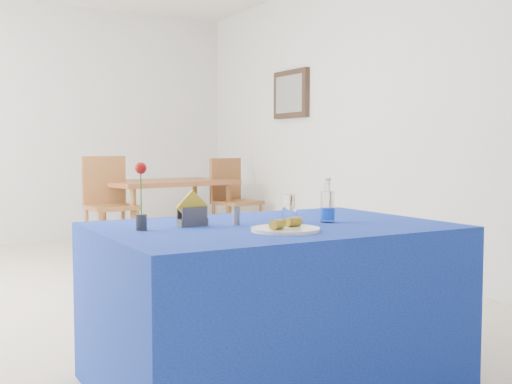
# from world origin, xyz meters

# --- Properties ---
(floor) EXTENTS (7.00, 7.00, 0.00)m
(floor) POSITION_xyz_m (0.00, 0.00, 0.00)
(floor) COLOR beige
(floor) RESTS_ON ground
(room_shell) EXTENTS (7.00, 7.00, 7.00)m
(room_shell) POSITION_xyz_m (0.00, 0.00, 1.75)
(room_shell) COLOR silver
(room_shell) RESTS_ON ground
(picture_frame) EXTENTS (0.06, 0.64, 0.52)m
(picture_frame) POSITION_xyz_m (2.47, 1.60, 1.70)
(picture_frame) COLOR black
(picture_frame) RESTS_ON room_shell
(picture_art) EXTENTS (0.02, 0.52, 0.40)m
(picture_art) POSITION_xyz_m (2.44, 1.60, 1.70)
(picture_art) COLOR #998C66
(picture_art) RESTS_ON room_shell
(plate) EXTENTS (0.30, 0.30, 0.01)m
(plate) POSITION_xyz_m (0.14, -2.01, 0.77)
(plate) COLOR white
(plate) RESTS_ON blue_table
(drinking_glass) EXTENTS (0.08, 0.08, 0.13)m
(drinking_glass) POSITION_xyz_m (0.36, -1.69, 0.82)
(drinking_glass) COLOR white
(drinking_glass) RESTS_ON blue_table
(salt_shaker) EXTENTS (0.03, 0.03, 0.08)m
(salt_shaker) POSITION_xyz_m (0.06, -1.70, 0.80)
(salt_shaker) COLOR slate
(salt_shaker) RESTS_ON blue_table
(pepper_shaker) EXTENTS (0.03, 0.03, 0.08)m
(pepper_shaker) POSITION_xyz_m (0.07, -1.70, 0.80)
(pepper_shaker) COLOR slate
(pepper_shaker) RESTS_ON blue_table
(blue_table) EXTENTS (1.60, 1.10, 0.76)m
(blue_table) POSITION_xyz_m (0.22, -1.77, 0.38)
(blue_table) COLOR #102296
(blue_table) RESTS_ON floor
(water_bottle) EXTENTS (0.07, 0.07, 0.21)m
(water_bottle) POSITION_xyz_m (0.50, -1.82, 0.83)
(water_bottle) COLOR white
(water_bottle) RESTS_ON blue_table
(napkin_holder) EXTENTS (0.16, 0.07, 0.17)m
(napkin_holder) POSITION_xyz_m (-0.13, -1.64, 0.81)
(napkin_holder) COLOR #3D3D43
(napkin_holder) RESTS_ON blue_table
(rose_vase) EXTENTS (0.05, 0.05, 0.30)m
(rose_vase) POSITION_xyz_m (-0.39, -1.67, 0.91)
(rose_vase) COLOR #232328
(rose_vase) RESTS_ON blue_table
(oak_table) EXTENTS (1.53, 1.12, 0.76)m
(oak_table) POSITION_xyz_m (1.31, 2.35, 0.68)
(oak_table) COLOR #98542C
(oak_table) RESTS_ON floor
(chair_bg_left) EXTENTS (0.49, 0.49, 1.03)m
(chair_bg_left) POSITION_xyz_m (0.59, 2.16, 0.60)
(chair_bg_left) COLOR #96592B
(chair_bg_left) RESTS_ON floor
(chair_bg_right) EXTENTS (0.54, 0.54, 1.00)m
(chair_bg_right) POSITION_xyz_m (2.05, 2.20, 0.58)
(chair_bg_right) COLOR #96592B
(chair_bg_right) RESTS_ON floor
(banana_pieces) EXTENTS (0.19, 0.11, 0.04)m
(banana_pieces) POSITION_xyz_m (0.14, -2.01, 0.80)
(banana_pieces) COLOR gold
(banana_pieces) RESTS_ON plate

